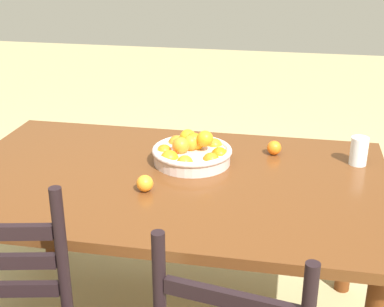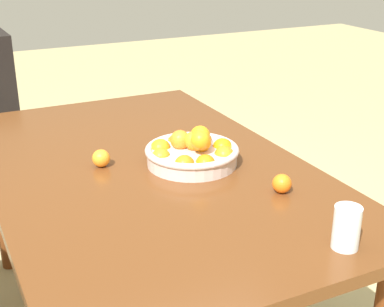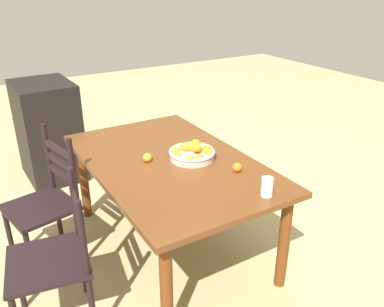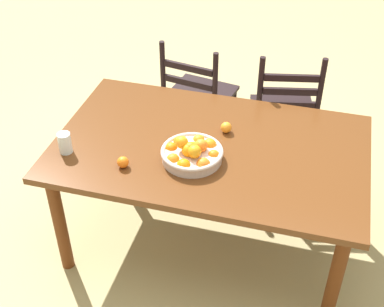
{
  "view_description": "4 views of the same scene",
  "coord_description": "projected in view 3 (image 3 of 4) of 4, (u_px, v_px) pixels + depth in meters",
  "views": [
    {
      "loc": [
        -0.45,
        1.86,
        1.62
      ],
      "look_at": [
        -0.06,
        -0.15,
        0.77
      ],
      "focal_mm": 50.64,
      "sensor_mm": 36.0,
      "label": 1
    },
    {
      "loc": [
        -1.67,
        0.63,
        1.49
      ],
      "look_at": [
        -0.06,
        -0.15,
        0.77
      ],
      "focal_mm": 51.72,
      "sensor_mm": 36.0,
      "label": 2
    },
    {
      "loc": [
        -2.24,
        1.16,
        1.92
      ],
      "look_at": [
        -0.06,
        -0.15,
        0.77
      ],
      "focal_mm": 36.99,
      "sensor_mm": 36.0,
      "label": 3
    },
    {
      "loc": [
        0.51,
        -2.24,
        2.46
      ],
      "look_at": [
        -0.06,
        -0.15,
        0.77
      ],
      "focal_mm": 49.44,
      "sensor_mm": 36.0,
      "label": 4
    }
  ],
  "objects": [
    {
      "name": "orange_loose_1",
      "position": [
        237.0,
        167.0,
        2.61
      ],
      "size": [
        0.06,
        0.06,
        0.06
      ],
      "primitive_type": "sphere",
      "color": "orange",
      "rests_on": "dining_table"
    },
    {
      "name": "ground_plane",
      "position": [
        172.0,
        245.0,
        3.08
      ],
      "size": [
        12.0,
        12.0,
        0.0
      ],
      "primitive_type": "plane",
      "color": "tan"
    },
    {
      "name": "chair_by_cabinet",
      "position": [
        47.0,
        203.0,
        2.76
      ],
      "size": [
        0.51,
        0.51,
        0.97
      ],
      "rotation": [
        0.0,
        0.0,
        3.35
      ],
      "color": "black",
      "rests_on": "ground"
    },
    {
      "name": "chair_near_window",
      "position": [
        56.0,
        261.0,
        2.24
      ],
      "size": [
        0.51,
        0.51,
        0.91
      ],
      "rotation": [
        0.0,
        0.0,
        2.97
      ],
      "color": "black",
      "rests_on": "ground"
    },
    {
      "name": "drinking_glass",
      "position": [
        267.0,
        187.0,
        2.31
      ],
      "size": [
        0.07,
        0.07,
        0.12
      ],
      "primitive_type": "cylinder",
      "color": "silver",
      "rests_on": "dining_table"
    },
    {
      "name": "fruit_bowl",
      "position": [
        192.0,
        153.0,
        2.78
      ],
      "size": [
        0.33,
        0.33,
        0.14
      ],
      "color": "beige",
      "rests_on": "dining_table"
    },
    {
      "name": "orange_loose_0",
      "position": [
        147.0,
        158.0,
        2.74
      ],
      "size": [
        0.06,
        0.06,
        0.06
      ],
      "primitive_type": "sphere",
      "color": "orange",
      "rests_on": "dining_table"
    },
    {
      "name": "dining_table",
      "position": [
        170.0,
        171.0,
        2.82
      ],
      "size": [
        1.69,
        1.04,
        0.73
      ],
      "color": "#593015",
      "rests_on": "ground"
    },
    {
      "name": "cabinet",
      "position": [
        49.0,
        131.0,
        3.97
      ],
      "size": [
        0.69,
        0.55,
        0.98
      ],
      "primitive_type": "cube",
      "rotation": [
        0.0,
        0.0,
        0.04
      ],
      "color": "black",
      "rests_on": "ground"
    }
  ]
}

